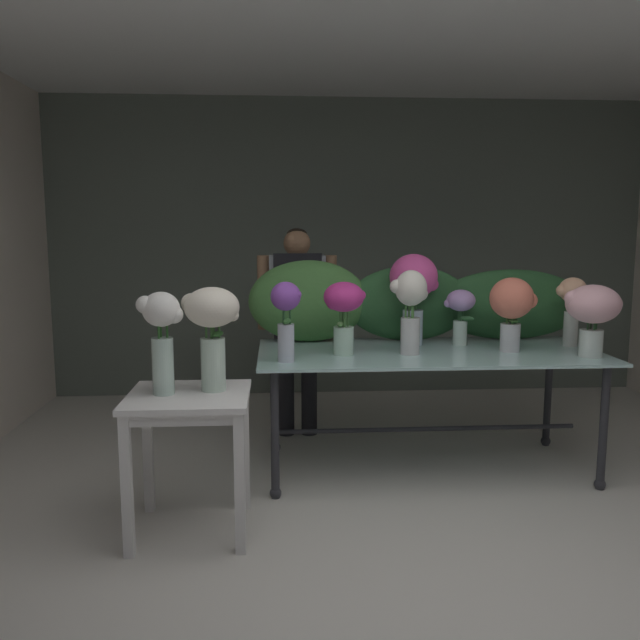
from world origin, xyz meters
name	(u,v)px	position (x,y,z in m)	size (l,w,h in m)	color
ground_plane	(380,460)	(0.00, 1.93, 0.00)	(8.48, 8.48, 0.00)	beige
wall_back	(350,249)	(0.00, 3.85, 1.38)	(5.68, 0.12, 2.75)	slate
ceiling_slab	(386,27)	(0.00, 1.93, 2.81)	(5.80, 3.97, 0.12)	silver
display_table_glass	(428,366)	(0.27, 1.74, 0.69)	(2.17, 1.00, 0.80)	#A6D1CE
side_table_white	(189,414)	(-1.15, 0.96, 0.63)	(0.62, 0.59, 0.74)	white
florist	(297,310)	(-0.54, 2.52, 0.97)	(0.59, 0.24, 1.57)	#232328
foliage_backdrop	(409,303)	(0.22, 2.13, 1.06)	(2.38, 0.28, 0.56)	#477F3D
vase_lilac_freesia	(461,310)	(0.53, 1.92, 1.03)	(0.21, 0.19, 0.37)	silver
vase_magenta_dahlias	(344,308)	(-0.29, 1.65, 1.09)	(0.26, 0.25, 0.45)	silver
vase_violet_hydrangea	(286,314)	(-0.64, 1.46, 1.08)	(0.18, 0.18, 0.47)	silver
vase_peach_roses	(571,304)	(1.25, 1.84, 1.08)	(0.20, 0.18, 0.46)	silver
vase_ivory_anemones	(410,304)	(0.13, 1.64, 1.11)	(0.24, 0.20, 0.52)	silver
vase_coral_peonies	(512,305)	(0.79, 1.68, 1.09)	(0.31, 0.28, 0.47)	silver
vase_blush_stock	(593,310)	(1.22, 1.48, 1.08)	(0.37, 0.32, 0.44)	silver
vase_fuchsia_tulips	(413,285)	(0.21, 1.96, 1.20)	(0.33, 0.32, 0.61)	silver
vase_white_roses_tall	(162,333)	(-1.28, 0.96, 1.06)	(0.23, 0.19, 0.52)	silver
vase_cream_lisianthus_tall	(212,323)	(-1.03, 1.02, 1.09)	(0.30, 0.28, 0.54)	silver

